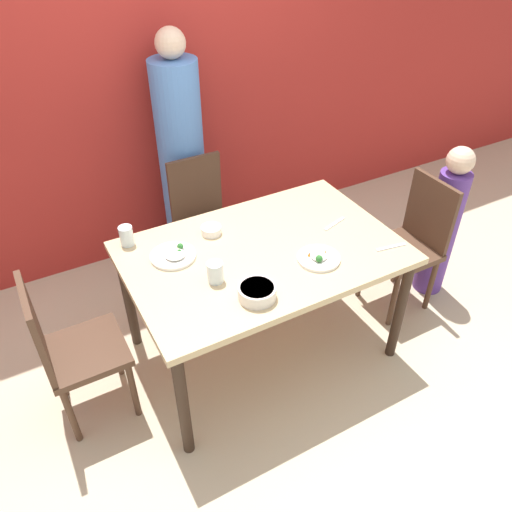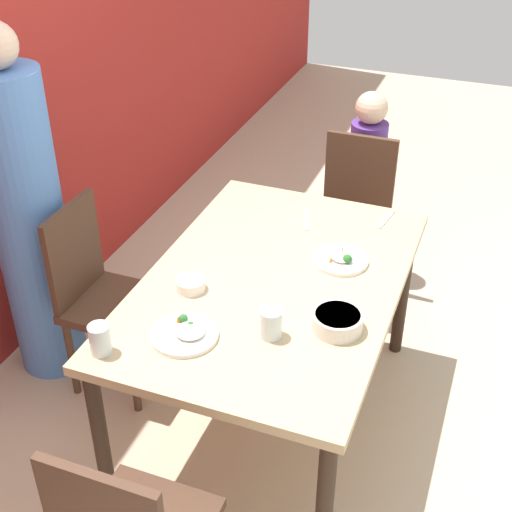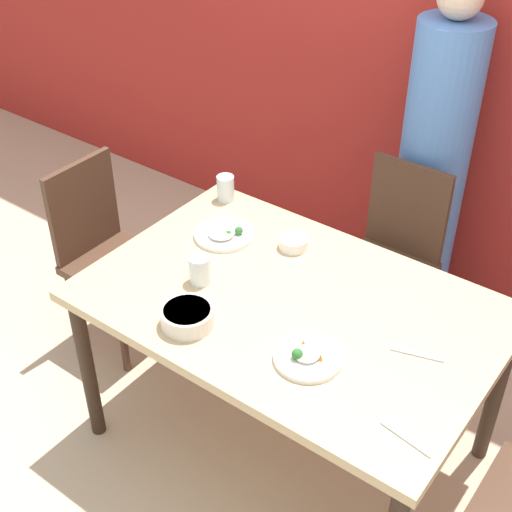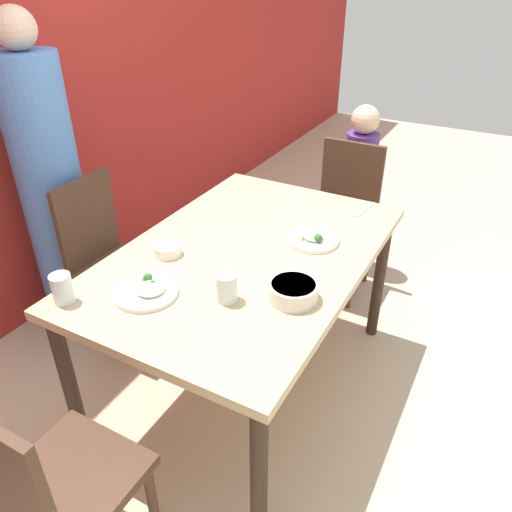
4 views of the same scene
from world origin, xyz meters
The scene contains 14 objects.
ground_plane centered at (0.00, 0.00, 0.00)m, with size 10.00×10.00×0.00m, color beige.
wall_back centered at (0.00, 1.43, 1.35)m, with size 10.00×0.06×2.70m.
dining_table centered at (0.00, 0.00, 0.70)m, with size 1.49×0.99×0.78m.
chair_adult_spot centered at (0.00, 0.83, 0.50)m, with size 0.40×0.40×0.92m.
chair_empty_left centered at (-1.09, 0.07, 0.50)m, with size 0.40×0.40×0.92m.
person_adult centered at (0.00, 1.17, 0.79)m, with size 0.32×0.32×1.69m.
bowl_curry centered at (-0.22, -0.32, 0.82)m, with size 0.19×0.19×0.07m.
plate_rice_adult centered at (0.22, -0.22, 0.79)m, with size 0.23×0.23×0.06m.
plate_rice_child centered at (-0.45, 0.17, 0.79)m, with size 0.25×0.25×0.05m.
bowl_rice_small centered at (-0.18, 0.28, 0.80)m, with size 0.12×0.12×0.05m.
glass_water_tall centered at (-0.63, 0.41, 0.84)m, with size 0.08×0.08×0.11m.
glass_water_short centered at (-0.34, -0.11, 0.84)m, with size 0.08×0.08×0.11m.
fork_steel centered at (0.49, 0.02, 0.78)m, with size 0.18×0.07×0.01m.
spoon_steel centered at (0.63, -0.32, 0.78)m, with size 0.18×0.05×0.01m.
Camera 3 is at (1.09, -1.68, 2.43)m, focal length 50.00 mm.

